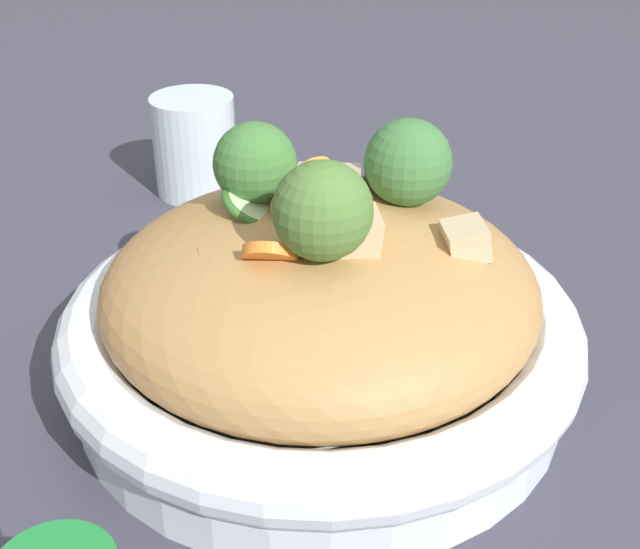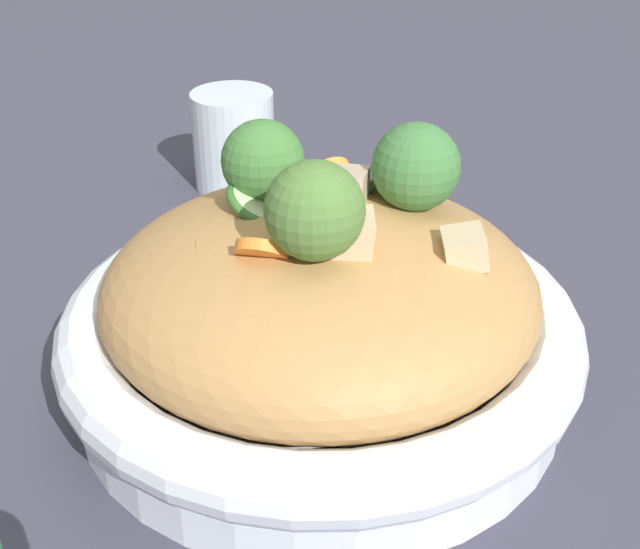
{
  "view_description": "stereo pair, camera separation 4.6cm",
  "coord_description": "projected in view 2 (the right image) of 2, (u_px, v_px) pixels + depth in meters",
  "views": [
    {
      "loc": [
        0.39,
        0.06,
        0.31
      ],
      "look_at": [
        0.0,
        0.0,
        0.07
      ],
      "focal_mm": 47.65,
      "sensor_mm": 36.0,
      "label": 1
    },
    {
      "loc": [
        0.38,
        0.11,
        0.31
      ],
      "look_at": [
        0.0,
        0.0,
        0.07
      ],
      "focal_mm": 47.65,
      "sensor_mm": 36.0,
      "label": 2
    }
  ],
  "objects": [
    {
      "name": "zucchini_slices",
      "position": [
        333.0,
        190.0,
        0.48
      ],
      "size": [
        0.1,
        0.1,
        0.03
      ],
      "color": "beige",
      "rests_on": "serving_bowl"
    },
    {
      "name": "ground_plane",
      "position": [
        320.0,
        383.0,
        0.5
      ],
      "size": [
        3.0,
        3.0,
        0.0
      ],
      "primitive_type": "plane",
      "color": "#3B3949"
    },
    {
      "name": "chicken_chunks",
      "position": [
        357.0,
        214.0,
        0.44
      ],
      "size": [
        0.09,
        0.11,
        0.03
      ],
      "color": "#D2B087",
      "rests_on": "serving_bowl"
    },
    {
      "name": "noodle_heap",
      "position": [
        320.0,
        287.0,
        0.46
      ],
      "size": [
        0.24,
        0.24,
        0.09
      ],
      "color": "#B3824A",
      "rests_on": "serving_bowl"
    },
    {
      "name": "broccoli_florets",
      "position": [
        335.0,
        181.0,
        0.44
      ],
      "size": [
        0.14,
        0.14,
        0.06
      ],
      "color": "#9AB676",
      "rests_on": "serving_bowl"
    },
    {
      "name": "carrot_coins",
      "position": [
        295.0,
        204.0,
        0.47
      ],
      "size": [
        0.16,
        0.04,
        0.04
      ],
      "color": "orange",
      "rests_on": "serving_bowl"
    },
    {
      "name": "serving_bowl",
      "position": [
        320.0,
        341.0,
        0.48
      ],
      "size": [
        0.29,
        0.29,
        0.06
      ],
      "color": "white",
      "rests_on": "ground_plane"
    },
    {
      "name": "drinking_glass",
      "position": [
        234.0,
        141.0,
        0.72
      ],
      "size": [
        0.07,
        0.07,
        0.08
      ],
      "color": "silver",
      "rests_on": "ground_plane"
    }
  ]
}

